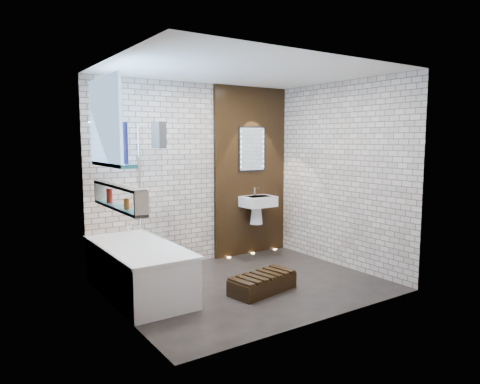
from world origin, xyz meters
TOP-DOWN VIEW (x-y plane):
  - ground at (0.00, 0.00)m, footprint 3.20×3.20m
  - room_shell at (0.00, 0.00)m, footprint 3.24×3.20m
  - walnut_panel at (0.95, 1.27)m, footprint 1.30×0.06m
  - clerestory_window at (-1.57, 0.35)m, footprint 0.18×1.00m
  - display_niche at (-1.53, 0.15)m, footprint 0.14×1.30m
  - bathtub at (-1.22, 0.45)m, footprint 0.79×1.74m
  - bath_screen at (-0.87, 0.89)m, footprint 0.01×0.78m
  - towel at (-0.87, 0.60)m, footprint 0.09×0.24m
  - shower_head at (-1.30, 0.95)m, footprint 0.18×0.18m
  - washbasin at (0.95, 1.07)m, footprint 0.50×0.36m
  - led_mirror at (0.95, 1.23)m, footprint 0.50×0.02m
  - walnut_step at (0.02, -0.30)m, footprint 0.88×0.51m
  - niche_bottles at (-1.53, 0.11)m, footprint 0.06×0.89m
  - sill_vases at (-1.50, 0.05)m, footprint 0.10×0.10m
  - floor_uplights at (0.95, 1.20)m, footprint 0.96×0.06m

SIDE VIEW (x-z plane):
  - ground at x=0.00m, z-range 0.00..0.00m
  - floor_uplights at x=0.95m, z-range 0.00..0.01m
  - walnut_step at x=0.02m, z-range 0.00..0.18m
  - bathtub at x=-1.22m, z-range -0.06..0.64m
  - washbasin at x=0.95m, z-range 0.50..1.08m
  - niche_bottles at x=-1.53m, z-range 1.09..1.25m
  - display_niche at x=-1.53m, z-range 1.07..1.33m
  - bath_screen at x=-0.87m, z-range 0.58..1.98m
  - walnut_panel at x=0.95m, z-range 0.00..2.60m
  - room_shell at x=0.00m, z-range 0.00..2.60m
  - led_mirror at x=0.95m, z-range 1.30..2.00m
  - sill_vases at x=-1.50m, z-range 1.55..1.97m
  - towel at x=-0.87m, z-range 1.69..2.01m
  - clerestory_window at x=-1.57m, z-range 1.43..2.37m
  - shower_head at x=-1.30m, z-range 1.99..2.01m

